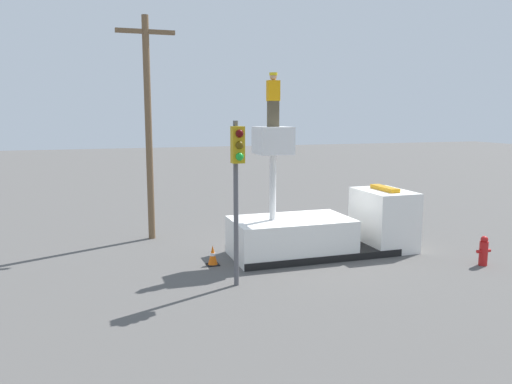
{
  "coord_description": "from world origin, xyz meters",
  "views": [
    {
      "loc": [
        -7.14,
        -15.58,
        4.85
      ],
      "look_at": [
        -2.45,
        -1.15,
        2.5
      ],
      "focal_mm": 35.0,
      "sensor_mm": 36.0,
      "label": 1
    }
  ],
  "objects": [
    {
      "name": "ground_plane",
      "position": [
        0.0,
        0.0,
        0.0
      ],
      "size": [
        120.0,
        120.0,
        0.0
      ],
      "primitive_type": "plane",
      "color": "#565451"
    },
    {
      "name": "bucket_truck",
      "position": [
        0.44,
        0.0,
        0.89
      ],
      "size": [
        6.53,
        2.43,
        4.46
      ],
      "color": "black",
      "rests_on": "ground"
    },
    {
      "name": "worker",
      "position": [
        -1.48,
        0.0,
        5.34
      ],
      "size": [
        0.4,
        0.26,
        1.75
      ],
      "color": "brown",
      "rests_on": "bucket_truck"
    },
    {
      "name": "traffic_light_pole",
      "position": [
        -3.41,
        -2.45,
        3.33
      ],
      "size": [
        0.34,
        0.57,
        4.7
      ],
      "color": "#515156",
      "rests_on": "ground"
    },
    {
      "name": "fire_hydrant",
      "position": [
        4.74,
        -2.95,
        0.48
      ],
      "size": [
        0.51,
        0.27,
        0.98
      ],
      "color": "red",
      "rests_on": "ground"
    },
    {
      "name": "traffic_cone_rear",
      "position": [
        -3.62,
        -0.2,
        0.31
      ],
      "size": [
        0.4,
        0.4,
        0.66
      ],
      "color": "black",
      "rests_on": "ground"
    },
    {
      "name": "utility_pole",
      "position": [
        -5.11,
        4.05,
        4.59
      ],
      "size": [
        2.2,
        0.26,
        8.53
      ],
      "color": "brown",
      "rests_on": "ground"
    }
  ]
}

